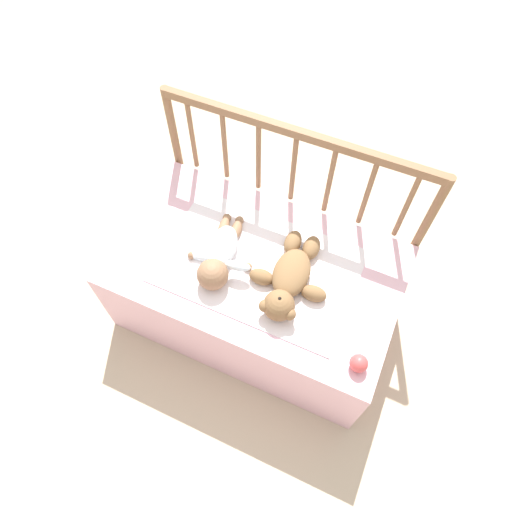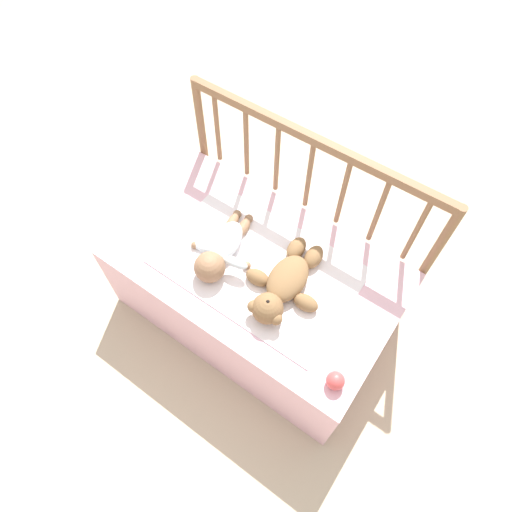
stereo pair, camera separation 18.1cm
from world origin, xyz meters
The scene contains 7 objects.
ground_plane centered at (0.00, 0.00, 0.00)m, with size 12.00×12.00×0.00m, color #C6B293.
crib_mattress centered at (0.00, 0.00, 0.22)m, with size 1.18×0.70×0.44m.
crib_rail centered at (0.00, 0.37, 0.59)m, with size 1.18×0.04×0.85m.
blanket centered at (0.01, -0.01, 0.45)m, with size 0.79×0.50×0.01m.
teddy_bear centered at (0.16, -0.04, 0.49)m, with size 0.32×0.42×0.12m.
baby centered at (-0.14, -0.06, 0.49)m, with size 0.29×0.39×0.12m.
toy_ball centered at (0.51, -0.24, 0.48)m, with size 0.07×0.07×0.07m.
Camera 1 is at (0.39, -0.86, 2.05)m, focal length 32.00 mm.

